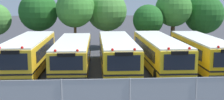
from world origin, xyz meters
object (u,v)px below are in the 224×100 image
(school_bus_1, at_px, (73,53))
(school_bus_3, at_px, (159,52))
(school_bus_4, at_px, (201,51))
(tree_3, at_px, (106,11))
(school_bus_0, at_px, (29,53))
(tree_1, at_px, (40,12))
(school_bus_2, at_px, (117,52))
(tree_2, at_px, (76,8))
(tree_4, at_px, (148,20))
(tree_6, at_px, (205,13))
(tree_5, at_px, (174,9))

(school_bus_1, relative_size, school_bus_3, 0.93)
(school_bus_4, xyz_separation_m, tree_3, (-7.27, 10.69, 2.89))
(school_bus_0, height_order, tree_1, tree_1)
(school_bus_2, relative_size, tree_1, 1.78)
(tree_2, bearing_deg, tree_1, 158.92)
(school_bus_4, relative_size, tree_2, 1.59)
(school_bus_2, bearing_deg, school_bus_3, 178.22)
(tree_1, height_order, tree_3, tree_3)
(school_bus_1, distance_m, tree_4, 11.61)
(school_bus_0, xyz_separation_m, tree_6, (17.98, 10.75, 2.51))
(school_bus_4, relative_size, tree_1, 1.65)
(school_bus_3, bearing_deg, school_bus_4, -177.51)
(school_bus_3, relative_size, school_bus_4, 1.07)
(school_bus_1, distance_m, tree_6, 18.17)
(tree_4, bearing_deg, school_bus_2, -115.18)
(school_bus_3, relative_size, tree_3, 1.72)
(tree_1, height_order, tree_6, tree_1)
(tree_6, bearing_deg, school_bus_3, -125.73)
(tree_1, distance_m, tree_4, 11.95)
(school_bus_3, distance_m, tree_1, 15.40)
(school_bus_2, distance_m, tree_5, 12.56)
(school_bus_2, xyz_separation_m, tree_2, (-3.61, 8.57, 3.28))
(tree_3, relative_size, tree_6, 1.06)
(school_bus_0, height_order, school_bus_2, school_bus_0)
(tree_1, bearing_deg, tree_6, 1.47)
(tree_1, bearing_deg, tree_4, -6.94)
(tree_1, bearing_deg, school_bus_0, -85.08)
(school_bus_0, distance_m, tree_1, 10.66)
(school_bus_3, height_order, tree_6, tree_6)
(school_bus_4, xyz_separation_m, tree_1, (-14.68, 10.09, 2.81))
(school_bus_0, bearing_deg, school_bus_1, -174.66)
(school_bus_1, bearing_deg, tree_1, -66.02)
(tree_5, height_order, tree_6, tree_5)
(school_bus_4, bearing_deg, school_bus_1, 0.38)
(school_bus_2, xyz_separation_m, school_bus_4, (6.94, 0.07, 0.01))
(school_bus_1, bearing_deg, tree_5, -137.30)
(tree_3, distance_m, tree_5, 7.65)
(school_bus_4, distance_m, tree_2, 13.94)
(school_bus_1, relative_size, tree_2, 1.59)
(school_bus_1, relative_size, tree_5, 1.59)
(tree_5, bearing_deg, tree_3, 172.52)
(school_bus_1, height_order, school_bus_3, school_bus_3)
(school_bus_0, relative_size, tree_1, 1.62)
(school_bus_2, relative_size, tree_4, 2.25)
(tree_6, bearing_deg, tree_4, -164.68)
(school_bus_3, bearing_deg, school_bus_0, -0.56)
(school_bus_0, bearing_deg, tree_2, -109.78)
(school_bus_4, bearing_deg, tree_1, -33.59)
(tree_4, bearing_deg, tree_3, 155.29)
(school_bus_2, distance_m, school_bus_4, 6.94)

